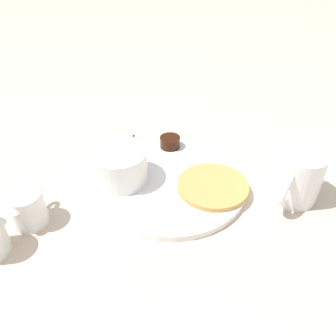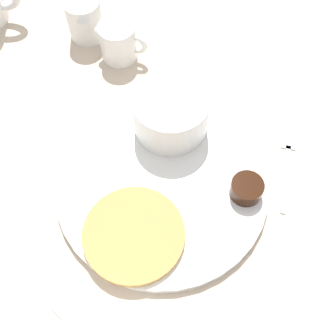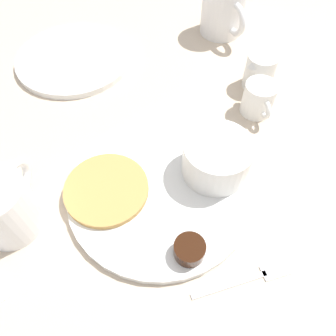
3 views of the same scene
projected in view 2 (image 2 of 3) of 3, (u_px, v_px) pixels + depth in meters
ground_plane at (162, 187)px, 0.55m from camera, size 4.00×4.00×0.00m
plate at (162, 185)px, 0.55m from camera, size 0.27×0.27×0.01m
pancake_stack at (134, 234)px, 0.50m from camera, size 0.12×0.12×0.01m
bowl at (171, 112)px, 0.56m from camera, size 0.10×0.10×0.06m
syrup_cup at (247, 189)px, 0.53m from camera, size 0.04×0.04×0.02m
butter_ramekin at (183, 113)px, 0.58m from camera, size 0.05×0.05×0.04m
creamer_pitcher_near at (119, 41)px, 0.64m from camera, size 0.06×0.08×0.06m
creamer_pitcher_far at (85, 18)px, 0.65m from camera, size 0.08×0.05×0.07m
fork at (288, 157)px, 0.57m from camera, size 0.13×0.06×0.00m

